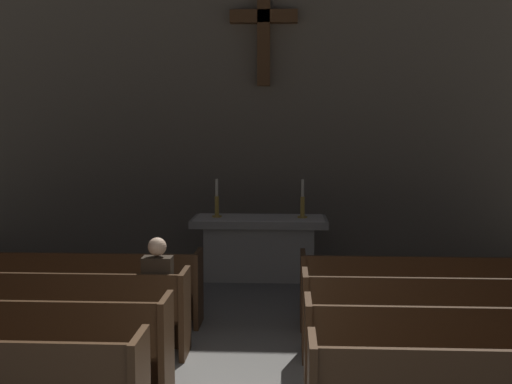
% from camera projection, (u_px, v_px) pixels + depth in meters
% --- Properties ---
extents(pew_left_row_3, '(3.81, 0.50, 0.95)m').
position_uv_depth(pew_left_row_3, '(16.00, 311.00, 7.05)').
color(pew_left_row_3, '#422B19').
rests_on(pew_left_row_3, ground).
extents(pew_left_row_4, '(3.81, 0.50, 0.95)m').
position_uv_depth(pew_left_row_4, '(51.00, 286.00, 8.10)').
color(pew_left_row_4, '#422B19').
rests_on(pew_left_row_4, ground).
extents(pew_right_row_3, '(3.81, 0.50, 0.95)m').
position_uv_depth(pew_right_row_3, '(482.00, 318.00, 6.79)').
color(pew_right_row_3, '#422B19').
rests_on(pew_right_row_3, ground).
extents(pew_right_row_4, '(3.81, 0.50, 0.95)m').
position_uv_depth(pew_right_row_4, '(456.00, 292.00, 7.84)').
color(pew_right_row_4, '#422B19').
rests_on(pew_right_row_4, ground).
extents(altar, '(2.20, 0.90, 1.01)m').
position_uv_depth(altar, '(259.00, 246.00, 10.48)').
color(altar, '#A8A399').
rests_on(altar, ground).
extents(candlestick_left, '(0.16, 0.16, 0.63)m').
position_uv_depth(candlestick_left, '(217.00, 205.00, 10.44)').
color(candlestick_left, '#B79338').
rests_on(candlestick_left, altar).
extents(candlestick_right, '(0.16, 0.16, 0.63)m').
position_uv_depth(candlestick_right, '(302.00, 206.00, 10.37)').
color(candlestick_right, '#B79338').
rests_on(candlestick_right, altar).
extents(apse_with_cross, '(12.13, 0.48, 7.63)m').
position_uv_depth(apse_with_cross, '(264.00, 55.00, 12.03)').
color(apse_with_cross, '#706656').
rests_on(apse_with_cross, ground).
extents(lone_worshipper, '(0.32, 0.43, 1.32)m').
position_uv_depth(lone_worshipper, '(159.00, 293.00, 6.98)').
color(lone_worshipper, '#26262B').
rests_on(lone_worshipper, ground).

